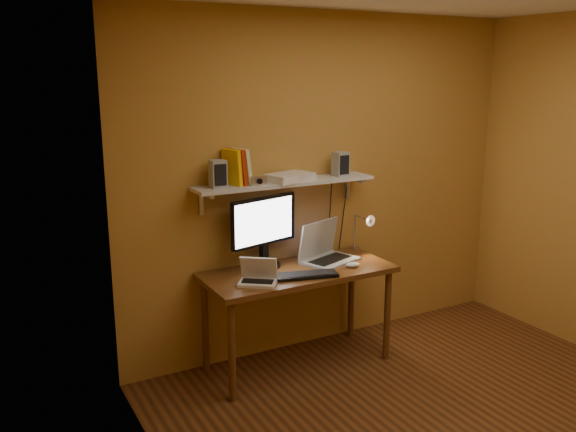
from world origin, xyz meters
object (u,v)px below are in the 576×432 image
mouse (353,265)px  speaker_left (218,174)px  desk (298,281)px  wall_shelf (286,183)px  shelf_camera (259,181)px  laptop (325,251)px  keyboard (307,275)px  monitor (264,228)px  router (290,177)px  speaker_right (340,164)px  netbook (258,276)px  desk_lamp (363,227)px

mouse → speaker_left: 1.20m
desk → speaker_left: speaker_left is taller
wall_shelf → speaker_left: size_ratio=7.39×
desk → wall_shelf: (0.00, 0.19, 0.69)m
shelf_camera → wall_shelf: bearing=14.6°
laptop → keyboard: bearing=-159.3°
monitor → keyboard: bearing=-80.1°
keyboard → router: bearing=96.4°
wall_shelf → monitor: size_ratio=2.45×
speaker_right → netbook: bearing=-163.0°
keyboard → mouse: bearing=18.2°
speaker_right → router: speaker_right is taller
monitor → desk_lamp: monitor is taller
speaker_right → shelf_camera: (-0.72, -0.06, -0.06)m
keyboard → speaker_right: speaker_right is taller
netbook → keyboard: (0.35, -0.05, -0.04)m
monitor → laptop: (0.47, -0.09, -0.22)m
netbook → monitor: bearing=93.8°
netbook → speaker_right: speaker_right is taller
desk → keyboard: (-0.02, -0.16, 0.10)m
netbook → desk_lamp: size_ratio=0.82×
shelf_camera → desk: bearing=-27.3°
wall_shelf → laptop: 0.61m
monitor → laptop: bearing=-25.3°
wall_shelf → speaker_left: speaker_left is taller
wall_shelf → monitor: wall_shelf is taller
desk → monitor: 0.46m
desk → desk_lamp: desk_lamp is taller
router → speaker_left: bearing=178.2°
router → laptop: bearing=-17.4°
netbook → desk_lamp: (1.04, 0.24, 0.16)m
monitor → mouse: (0.56, -0.33, -0.27)m
keyboard → speaker_left: speaker_left is taller
keyboard → speaker_left: size_ratio=2.30×
keyboard → desk_lamp: size_ratio=1.16×
speaker_left → speaker_right: size_ratio=1.03×
netbook → desk_lamp: bearing=49.6°
keyboard → desk: bearing=96.4°
keyboard → shelf_camera: bearing=142.9°
desk_lamp → speaker_right: 0.55m
desk → desk_lamp: (0.66, 0.13, 0.29)m
mouse → keyboard: bearing=-159.7°
speaker_right → shelf_camera: size_ratio=1.61×
wall_shelf → speaker_right: 0.48m
desk → laptop: laptop is taller
monitor → netbook: (-0.20, -0.31, -0.24)m
keyboard → shelf_camera: shelf_camera is taller
desk → speaker_left: bearing=159.4°
keyboard → mouse: (0.41, 0.02, 0.01)m
router → keyboard: bearing=-98.7°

